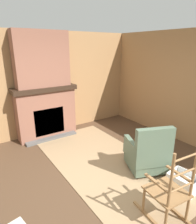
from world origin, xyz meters
name	(u,v)px	position (x,y,z in m)	size (l,w,h in m)	color
ground_plane	(100,185)	(0.00, 0.00, 0.00)	(14.00, 14.00, 0.00)	#4C3523
wood_panel_wall_left	(41,85)	(-2.69, 0.00, 1.33)	(0.06, 5.91, 2.66)	#9E7247
fireplace_hearth	(46,112)	(-2.43, 0.00, 0.66)	(0.64, 1.57, 1.33)	brown
chimney_breast	(42,59)	(-2.44, 0.00, 1.98)	(0.38, 1.29, 1.31)	brown
area_rug	(105,163)	(-0.50, 0.47, 0.01)	(3.63, 1.78, 0.01)	#997A56
armchair	(147,154)	(0.15, 0.97, 0.35)	(0.88, 0.89, 0.97)	#516651
rocking_chair	(169,195)	(1.10, 0.34, 0.41)	(0.84, 0.52, 1.16)	olive
firewood_stack	(144,140)	(-0.70, 1.81, 0.06)	(0.47, 0.44, 0.13)	brown
laundry_basket	(183,183)	(0.87, 1.06, 0.14)	(0.47, 0.40, 0.29)	white
oil_lamp_vase	(26,83)	(-2.49, -0.42, 1.44)	(0.12, 0.12, 0.31)	#99B29E
storage_case	(60,82)	(-2.48, 0.46, 1.39)	(0.15, 0.27, 0.13)	brown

